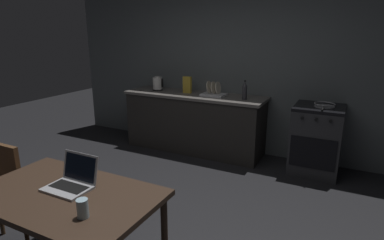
# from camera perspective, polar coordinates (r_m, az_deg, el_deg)

# --- Properties ---
(ground_plane) EXTENTS (12.00, 12.00, 0.00)m
(ground_plane) POSITION_cam_1_polar(r_m,az_deg,el_deg) (3.22, -7.88, -18.69)
(ground_plane) COLOR black
(back_wall) EXTENTS (6.40, 0.10, 2.76)m
(back_wall) POSITION_cam_1_polar(r_m,az_deg,el_deg) (4.78, 11.75, 10.24)
(back_wall) COLOR slate
(back_wall) RESTS_ON ground_plane
(kitchen_counter) EXTENTS (2.16, 0.64, 0.89)m
(kitchen_counter) POSITION_cam_1_polar(r_m,az_deg,el_deg) (4.93, 0.41, -0.36)
(kitchen_counter) COLOR #282623
(kitchen_counter) RESTS_ON ground_plane
(stove_oven) EXTENTS (0.60, 0.62, 0.89)m
(stove_oven) POSITION_cam_1_polar(r_m,az_deg,el_deg) (4.47, 21.21, -3.23)
(stove_oven) COLOR #2D2D30
(stove_oven) RESTS_ON ground_plane
(dining_table) EXTENTS (1.31, 0.79, 0.72)m
(dining_table) POSITION_cam_1_polar(r_m,az_deg,el_deg) (2.47, -21.55, -13.45)
(dining_table) COLOR #332319
(dining_table) RESTS_ON ground_plane
(laptop) EXTENTS (0.32, 0.27, 0.22)m
(laptop) POSITION_cam_1_polar(r_m,az_deg,el_deg) (2.48, -20.61, -10.20)
(laptop) COLOR #99999E
(laptop) RESTS_ON dining_table
(electric_kettle) EXTENTS (0.18, 0.16, 0.22)m
(electric_kettle) POSITION_cam_1_polar(r_m,az_deg,el_deg) (5.13, -6.13, 6.44)
(electric_kettle) COLOR black
(electric_kettle) RESTS_ON kitchen_counter
(bottle) EXTENTS (0.07, 0.07, 0.27)m
(bottle) POSITION_cam_1_polar(r_m,az_deg,el_deg) (4.47, 9.34, 5.20)
(bottle) COLOR #2D2D33
(bottle) RESTS_ON kitchen_counter
(frying_pan) EXTENTS (0.25, 0.43, 0.05)m
(frying_pan) POSITION_cam_1_polar(r_m,az_deg,el_deg) (4.32, 22.47, 2.48)
(frying_pan) COLOR gray
(frying_pan) RESTS_ON stove_oven
(drinking_glass) EXTENTS (0.07, 0.07, 0.12)m
(drinking_glass) POSITION_cam_1_polar(r_m,az_deg,el_deg) (2.09, -18.86, -14.65)
(drinking_glass) COLOR #99B7C6
(drinking_glass) RESTS_ON dining_table
(cereal_box) EXTENTS (0.13, 0.05, 0.25)m
(cereal_box) POSITION_cam_1_polar(r_m,az_deg,el_deg) (4.88, -0.84, 6.28)
(cereal_box) COLOR gold
(cereal_box) RESTS_ON kitchen_counter
(dish_rack) EXTENTS (0.34, 0.26, 0.21)m
(dish_rack) POSITION_cam_1_polar(r_m,az_deg,el_deg) (4.69, 3.86, 4.90)
(dish_rack) COLOR silver
(dish_rack) RESTS_ON kitchen_counter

